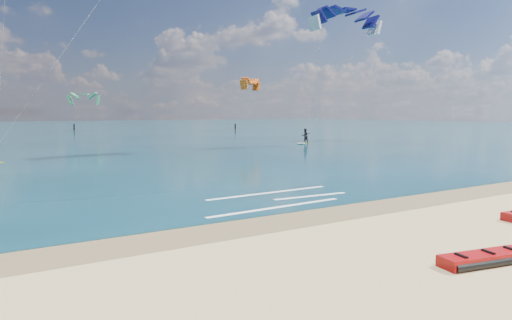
{
  "coord_description": "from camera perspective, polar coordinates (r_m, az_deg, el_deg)",
  "views": [
    {
      "loc": [
        -11.16,
        -10.72,
        4.08
      ],
      "look_at": [
        0.33,
        8.0,
        1.75
      ],
      "focal_mm": 32.0,
      "sensor_mm": 36.0,
      "label": 1
    }
  ],
  "objects": [
    {
      "name": "kitesurfer_far",
      "position": [
        57.92,
        8.86,
        11.39
      ],
      "size": [
        10.96,
        6.1,
        18.09
      ],
      "rotation": [
        0.0,
        0.0,
        0.05
      ],
      "color": "#ADD720",
      "rests_on": "sea"
    },
    {
      "name": "wet_sand_strip",
      "position": [
        18.15,
        7.45,
        -6.97
      ],
      "size": [
        320.0,
        2.4,
        0.01
      ],
      "primitive_type": "cube",
      "color": "brown",
      "rests_on": "ground"
    },
    {
      "name": "distant_kites",
      "position": [
        97.89,
        -23.59,
        6.18
      ],
      "size": [
        81.28,
        25.5,
        11.49
      ],
      "color": "#31884F",
      "rests_on": "ground"
    },
    {
      "name": "ground",
      "position": [
        52.09,
        -19.09,
        1.23
      ],
      "size": [
        320.0,
        320.0,
        0.0
      ],
      "primitive_type": "plane",
      "color": "tan",
      "rests_on": "ground"
    },
    {
      "name": "packed_kite_left",
      "position": [
        13.99,
        26.59,
        -11.55
      ],
      "size": [
        2.98,
        1.52,
        0.36
      ],
      "primitive_type": null,
      "rotation": [
        0.0,
        0.0,
        -0.19
      ],
      "color": "#A30808",
      "rests_on": "ground"
    },
    {
      "name": "sea",
      "position": [
        115.33,
        -26.03,
        3.43
      ],
      "size": [
        320.0,
        200.0,
        0.04
      ],
      "primitive_type": "cube",
      "color": "#092F35",
      "rests_on": "ground"
    },
    {
      "name": "shoreline_foam",
      "position": [
        21.37,
        3.21,
        -4.83
      ],
      "size": [
        8.59,
        3.65,
        0.01
      ],
      "color": "white",
      "rests_on": "ground"
    },
    {
      "name": "kitesurfer_main",
      "position": [
        39.11,
        -26.66,
        12.99
      ],
      "size": [
        12.94,
        7.2,
        17.8
      ],
      "rotation": [
        0.0,
        0.0,
        0.37
      ],
      "color": "yellow",
      "rests_on": "sea"
    }
  ]
}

